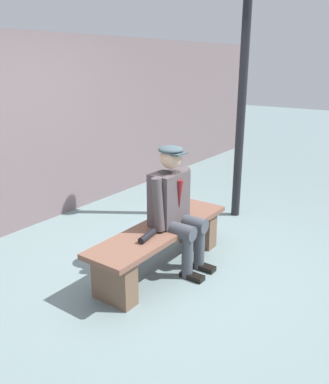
{
  "coord_description": "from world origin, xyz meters",
  "views": [
    {
      "loc": [
        2.91,
        2.13,
        2.02
      ],
      "look_at": [
        -0.05,
        0.0,
        0.81
      ],
      "focal_mm": 37.21,
      "sensor_mm": 36.0,
      "label": 1
    }
  ],
  "objects_px": {
    "bench": "(162,241)",
    "lamp_post": "(244,60)",
    "seated_man": "(175,204)",
    "rolled_magazine": "(148,236)"
  },
  "relations": [
    {
      "from": "seated_man",
      "to": "lamp_post",
      "type": "distance_m",
      "value": 2.15
    },
    {
      "from": "seated_man",
      "to": "lamp_post",
      "type": "height_order",
      "value": "lamp_post"
    },
    {
      "from": "bench",
      "to": "lamp_post",
      "type": "distance_m",
      "value": 2.49
    },
    {
      "from": "bench",
      "to": "rolled_magazine",
      "type": "xyz_separation_m",
      "value": [
        0.3,
        0.06,
        0.19
      ]
    },
    {
      "from": "bench",
      "to": "seated_man",
      "type": "xyz_separation_m",
      "value": [
        -0.13,
        0.07,
        0.38
      ]
    },
    {
      "from": "bench",
      "to": "rolled_magazine",
      "type": "bearing_deg",
      "value": 11.09
    },
    {
      "from": "bench",
      "to": "lamp_post",
      "type": "relative_size",
      "value": 0.54
    },
    {
      "from": "bench",
      "to": "lamp_post",
      "type": "height_order",
      "value": "lamp_post"
    },
    {
      "from": "bench",
      "to": "seated_man",
      "type": "relative_size",
      "value": 1.41
    },
    {
      "from": "rolled_magazine",
      "to": "lamp_post",
      "type": "relative_size",
      "value": 0.08
    }
  ]
}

